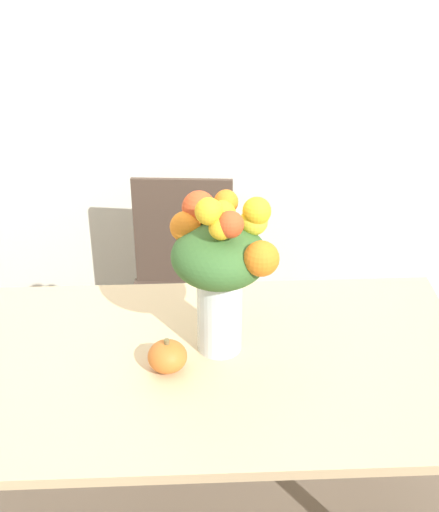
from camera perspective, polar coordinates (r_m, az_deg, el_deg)
wall_back at (r=2.98m, az=-2.48°, el=16.84°), size 8.00×0.06×2.70m
dining_table at (r=2.11m, az=-1.77°, el=-10.35°), size 1.59×0.85×0.74m
flower_vase at (r=1.96m, az=0.11°, el=-0.66°), size 0.29×0.28×0.50m
pumpkin at (r=2.01m, az=-4.19°, el=-8.01°), size 0.11×0.11×0.10m
dining_chair_near_window at (r=2.88m, az=-3.04°, el=-2.87°), size 0.45×0.45×0.90m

